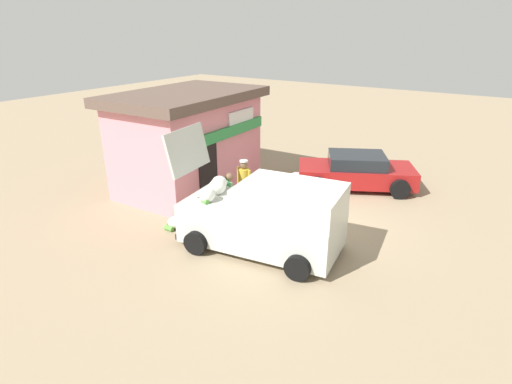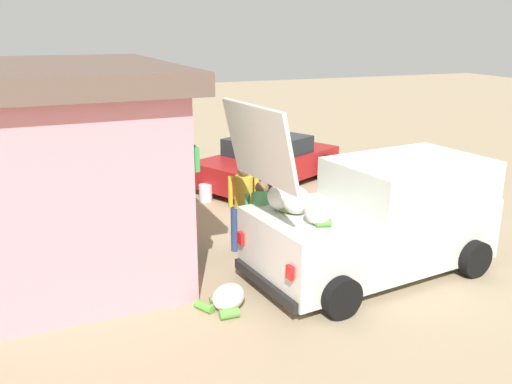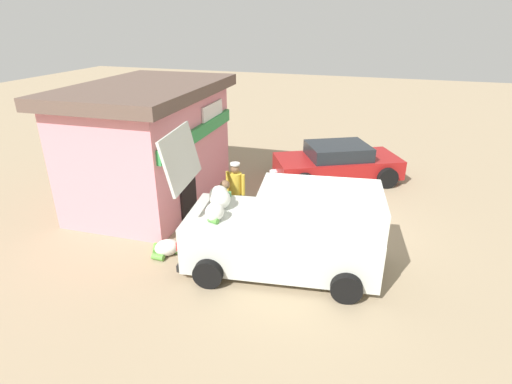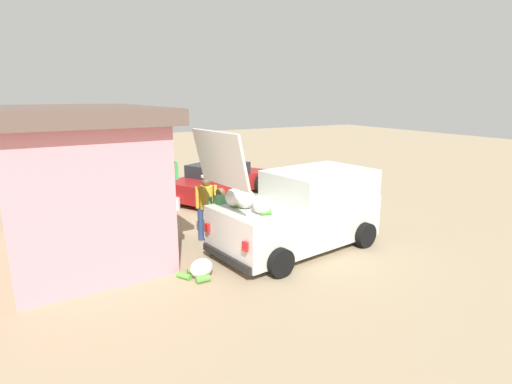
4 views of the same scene
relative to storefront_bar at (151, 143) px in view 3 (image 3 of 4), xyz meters
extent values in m
plane|color=#9E896B|center=(-0.34, -5.14, -1.77)|extent=(60.00, 60.00, 0.00)
cube|color=pink|center=(0.00, 0.01, -0.20)|extent=(5.04, 3.20, 3.13)
cube|color=green|center=(0.06, -1.56, 0.42)|extent=(4.69, 0.29, 0.36)
cube|color=black|center=(-0.83, -1.56, -0.77)|extent=(0.90, 0.09, 2.00)
cube|color=white|center=(1.14, -1.50, 0.74)|extent=(1.50, 0.11, 0.60)
cube|color=brown|center=(0.00, 0.01, 1.52)|extent=(5.56, 3.71, 0.33)
cube|color=silver|center=(-2.39, -4.62, -1.07)|extent=(2.45, 4.33, 1.05)
cube|color=silver|center=(-2.28, -5.39, -0.22)|extent=(2.16, 2.77, 0.65)
cube|color=black|center=(-2.11, -6.60, -0.25)|extent=(1.61, 0.31, 0.50)
cube|color=silver|center=(-2.70, -2.46, 0.67)|extent=(1.73, 0.55, 1.15)
ellipsoid|color=silver|center=(-2.95, -3.30, -0.35)|extent=(0.47, 0.39, 0.39)
ellipsoid|color=silver|center=(-2.15, -3.05, -0.34)|extent=(0.50, 0.42, 0.42)
ellipsoid|color=silver|center=(-2.39, -3.19, -0.33)|extent=(0.53, 0.44, 0.44)
cylinder|color=#5C8D31|center=(-2.33, -3.08, -0.47)|extent=(0.25, 0.26, 0.15)
cylinder|color=#539E3D|center=(-3.09, -3.32, -0.48)|extent=(0.18, 0.25, 0.12)
cube|color=black|center=(-2.69, -2.55, -1.52)|extent=(1.80, 0.33, 0.16)
cube|color=red|center=(-3.42, -2.64, -1.02)|extent=(0.15, 0.08, 0.20)
cube|color=red|center=(-1.95, -2.43, -1.02)|extent=(0.15, 0.08, 0.20)
cylinder|color=black|center=(-3.20, -6.14, -1.46)|extent=(0.31, 0.65, 0.63)
cylinder|color=black|center=(-1.19, -5.86, -1.46)|extent=(0.31, 0.65, 0.63)
cylinder|color=black|center=(-3.60, -3.38, -1.46)|extent=(0.31, 0.65, 0.63)
cylinder|color=black|center=(-1.58, -3.09, -1.46)|extent=(0.31, 0.65, 0.63)
cube|color=maroon|center=(3.27, -5.06, -1.27)|extent=(3.47, 4.45, 0.63)
cube|color=#1E2328|center=(3.27, -5.06, -0.73)|extent=(2.29, 2.46, 0.44)
cylinder|color=black|center=(3.47, -3.39, -1.43)|extent=(0.51, 0.70, 0.68)
cylinder|color=black|center=(1.78, -4.27, -1.43)|extent=(0.51, 0.70, 0.68)
cylinder|color=black|center=(4.76, -5.86, -1.43)|extent=(0.51, 0.70, 0.68)
cylinder|color=black|center=(3.07, -6.74, -1.43)|extent=(0.51, 0.70, 0.68)
cylinder|color=navy|center=(-0.73, -2.76, -1.35)|extent=(0.15, 0.15, 0.85)
cylinder|color=navy|center=(-0.80, -3.09, -1.35)|extent=(0.15, 0.15, 0.85)
cylinder|color=gold|center=(-0.76, -2.92, -0.62)|extent=(0.40, 0.40, 0.60)
sphere|color=brown|center=(-0.76, -2.92, -0.21)|extent=(0.23, 0.23, 0.23)
cylinder|color=silver|center=(-0.76, -2.92, -0.08)|extent=(0.25, 0.25, 0.05)
cylinder|color=gold|center=(-0.72, -2.69, -0.61)|extent=(0.09, 0.09, 0.57)
cylinder|color=gold|center=(-0.81, -3.16, -0.61)|extent=(0.09, 0.09, 0.57)
cylinder|color=navy|center=(-1.84, -2.62, -1.35)|extent=(0.15, 0.15, 0.85)
cylinder|color=navy|center=(-2.00, -2.92, -1.35)|extent=(0.15, 0.15, 0.85)
cylinder|color=#4C9959|center=(-1.77, -2.85, -0.67)|extent=(0.71, 0.59, 0.69)
sphere|color=brown|center=(-1.56, -2.96, -0.33)|extent=(0.23, 0.23, 0.23)
cylinder|color=#4C9959|center=(-1.50, -2.72, -0.71)|extent=(0.09, 0.09, 0.57)
cylinder|color=#4C9959|center=(-1.73, -3.14, -0.71)|extent=(0.09, 0.09, 0.57)
ellipsoid|color=silver|center=(-2.77, -1.95, -1.58)|extent=(0.71, 0.72, 0.38)
cylinder|color=#62A240|center=(-2.56, -2.07, -1.70)|extent=(0.35, 0.26, 0.13)
cylinder|color=#56AD3C|center=(-2.70, -1.58, -1.71)|extent=(0.35, 0.27, 0.12)
cylinder|color=#5A9C3D|center=(-3.05, -1.86, -1.70)|extent=(0.15, 0.29, 0.15)
cylinder|color=#4D8D3C|center=(-2.52, -1.84, -1.72)|extent=(0.10, 0.23, 0.10)
cylinder|color=silver|center=(2.41, -3.10, -1.57)|extent=(0.32, 0.32, 0.40)
camera|label=1|loc=(-10.63, -9.89, 3.75)|focal=29.11mm
camera|label=2|loc=(-9.76, 0.33, 2.28)|focal=38.50mm
camera|label=3|loc=(-9.92, -6.48, 3.42)|focal=28.46mm
camera|label=4|loc=(-10.11, 0.88, 1.94)|focal=28.14mm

